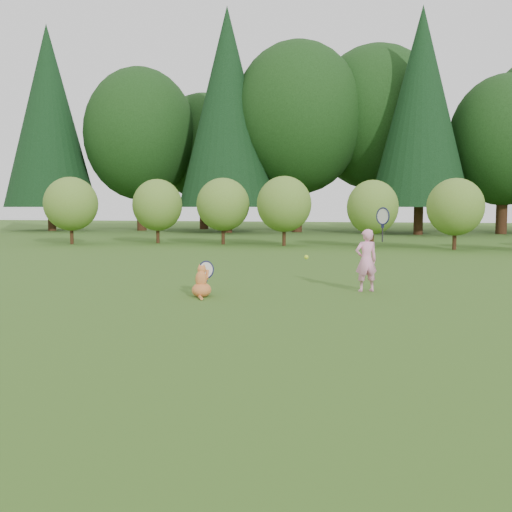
% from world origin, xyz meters
% --- Properties ---
extents(ground, '(100.00, 100.00, 0.00)m').
position_xyz_m(ground, '(0.00, 0.00, 0.00)').
color(ground, '#2B5016').
rests_on(ground, ground).
extents(shrub_row, '(28.00, 3.00, 2.80)m').
position_xyz_m(shrub_row, '(0.00, 13.00, 1.40)').
color(shrub_row, '#5C7825').
rests_on(shrub_row, ground).
extents(woodland_backdrop, '(48.00, 10.00, 15.00)m').
position_xyz_m(woodland_backdrop, '(0.00, 23.00, 7.50)').
color(woodland_backdrop, black).
rests_on(woodland_backdrop, ground).
extents(child, '(0.64, 0.42, 1.66)m').
position_xyz_m(child, '(1.91, 2.05, 0.58)').
color(child, '#FC96C6').
rests_on(child, ground).
extents(cat, '(0.38, 0.75, 0.74)m').
position_xyz_m(cat, '(-0.73, 0.79, 0.28)').
color(cat, '#BC5B24').
rests_on(cat, ground).
extents(tennis_ball, '(0.07, 0.07, 0.07)m').
position_xyz_m(tennis_ball, '(0.94, 1.37, 0.65)').
color(tennis_ball, '#B0E21A').
rests_on(tennis_ball, ground).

